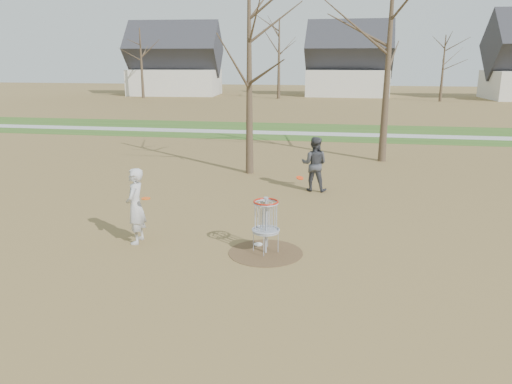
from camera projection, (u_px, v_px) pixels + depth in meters
The scene contains 11 objects.
ground at pixel (266, 253), 12.01m from camera, with size 160.00×160.00×0.00m, color brown.
green_band at pixel (316, 132), 31.99m from camera, with size 160.00×8.00×0.01m, color #2D5119.
footpath at pixel (315, 134), 31.04m from camera, with size 160.00×1.50×0.01m, color #9E9E99.
dirt_circle at pixel (266, 253), 12.01m from camera, with size 1.80×1.80×0.01m, color #47331E.
player_standing at pixel (135, 206), 12.46m from camera, with size 0.70×0.46×1.92m, color #B7B7B7.
player_throwing at pixel (314, 164), 17.45m from camera, with size 0.93×0.73×1.92m, color #393A3F.
disc_grounded at pixel (258, 244), 12.51m from camera, with size 0.22×0.22×0.02m, color white.
discs_in_play at pixel (234, 187), 13.56m from camera, with size 3.70×3.55×0.18m.
disc_golf_basket at pixel (266, 217), 11.78m from camera, with size 0.64×0.64×1.35m.
bare_trees at pixel (348, 49), 44.38m from camera, with size 52.62×44.98×9.00m.
houses_row at pixel (368, 67), 60.38m from camera, with size 56.51×10.01×7.26m.
Camera 1 is at (1.72, -11.10, 4.52)m, focal length 35.00 mm.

